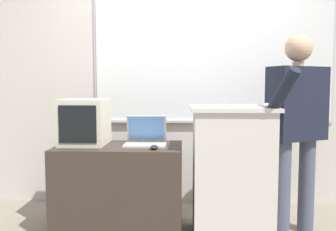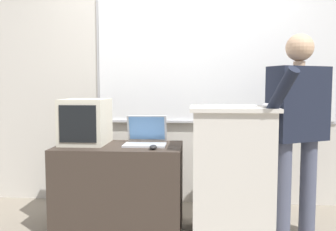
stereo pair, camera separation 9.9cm
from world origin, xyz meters
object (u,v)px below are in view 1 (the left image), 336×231
object	(u,v)px
lectern_podium	(232,172)
person_presenter	(297,119)
side_desk	(120,188)
laptop	(146,136)
wireless_keyboard	(231,106)
crt_monitor	(85,122)
computer_mouse_by_keyboard	(266,105)
computer_mouse_by_laptop	(154,147)

from	to	relation	value
lectern_podium	person_presenter	xyz separation A→B (m)	(0.52, 0.06, 0.42)
side_desk	laptop	bearing A→B (deg)	14.56
wireless_keyboard	crt_monitor	xyz separation A→B (m)	(-1.20, 0.21, -0.15)
laptop	computer_mouse_by_keyboard	bearing A→B (deg)	-13.46
person_presenter	crt_monitor	world-z (taller)	person_presenter
lectern_podium	side_desk	xyz separation A→B (m)	(-0.92, 0.08, -0.17)
person_presenter	wireless_keyboard	xyz separation A→B (m)	(-0.55, -0.13, 0.12)
side_desk	computer_mouse_by_laptop	xyz separation A→B (m)	(0.30, -0.17, 0.38)
lectern_podium	laptop	size ratio (longest dim) A/B	3.04
lectern_podium	computer_mouse_by_keyboard	size ratio (longest dim) A/B	10.52
laptop	wireless_keyboard	world-z (taller)	wireless_keyboard
computer_mouse_by_laptop	lectern_podium	bearing A→B (deg)	7.88
laptop	wireless_keyboard	distance (m)	0.76
laptop	computer_mouse_by_keyboard	size ratio (longest dim) A/B	3.46
lectern_podium	side_desk	size ratio (longest dim) A/B	1.01
laptop	wireless_keyboard	size ratio (longest dim) A/B	0.90
laptop	computer_mouse_by_laptop	size ratio (longest dim) A/B	3.46
side_desk	computer_mouse_by_keyboard	bearing A→B (deg)	-8.37
lectern_podium	laptop	distance (m)	0.77
lectern_podium	person_presenter	distance (m)	0.67
side_desk	laptop	world-z (taller)	laptop
person_presenter	computer_mouse_by_laptop	distance (m)	1.17
wireless_keyboard	computer_mouse_by_laptop	xyz separation A→B (m)	(-0.59, -0.02, -0.32)
crt_monitor	lectern_podium	bearing A→B (deg)	-6.78
side_desk	person_presenter	distance (m)	1.56
computer_mouse_by_laptop	laptop	bearing A→B (deg)	111.54
person_presenter	side_desk	bearing A→B (deg)	152.28
lectern_podium	computer_mouse_by_laptop	size ratio (longest dim) A/B	10.52
lectern_podium	side_desk	bearing A→B (deg)	174.72
computer_mouse_by_laptop	crt_monitor	size ratio (longest dim) A/B	0.24
lectern_podium	crt_monitor	size ratio (longest dim) A/B	2.50
lectern_podium	computer_mouse_by_keyboard	bearing A→B (deg)	-19.53
computer_mouse_by_laptop	computer_mouse_by_keyboard	world-z (taller)	computer_mouse_by_keyboard
person_presenter	crt_monitor	xyz separation A→B (m)	(-1.75, 0.08, -0.03)
computer_mouse_by_keyboard	crt_monitor	bearing A→B (deg)	171.02
crt_monitor	laptop	bearing A→B (deg)	-0.54
laptop	computer_mouse_by_keyboard	world-z (taller)	computer_mouse_by_keyboard
lectern_podium	wireless_keyboard	size ratio (longest dim) A/B	2.72
wireless_keyboard	crt_monitor	distance (m)	1.23
person_presenter	computer_mouse_by_laptop	size ratio (longest dim) A/B	16.23
computer_mouse_by_keyboard	crt_monitor	world-z (taller)	crt_monitor
computer_mouse_by_laptop	crt_monitor	world-z (taller)	crt_monitor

